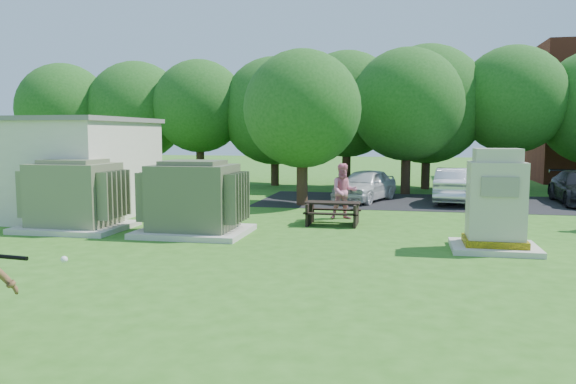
% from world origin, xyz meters
% --- Properties ---
extents(ground, '(120.00, 120.00, 0.00)m').
position_xyz_m(ground, '(0.00, 0.00, 0.00)').
color(ground, '#2D6619').
rests_on(ground, ground).
extents(service_building, '(10.00, 5.00, 3.20)m').
position_xyz_m(service_building, '(-11.00, 7.00, 1.60)').
color(service_building, beige).
rests_on(service_building, ground).
extents(parking_strip, '(20.00, 6.00, 0.01)m').
position_xyz_m(parking_strip, '(7.00, 13.50, 0.01)').
color(parking_strip, '#232326').
rests_on(parking_strip, ground).
extents(transformer_left, '(3.00, 2.40, 2.07)m').
position_xyz_m(transformer_left, '(-6.50, 4.50, 0.97)').
color(transformer_left, beige).
rests_on(transformer_left, ground).
extents(transformer_right, '(3.00, 2.40, 2.07)m').
position_xyz_m(transformer_right, '(-2.80, 4.50, 0.97)').
color(transformer_right, beige).
rests_on(transformer_right, ground).
extents(generator_cabinet, '(2.02, 1.65, 2.46)m').
position_xyz_m(generator_cabinet, '(5.12, 3.89, 1.08)').
color(generator_cabinet, beige).
rests_on(generator_cabinet, ground).
extents(picnic_table, '(1.67, 1.25, 0.71)m').
position_xyz_m(picnic_table, '(0.81, 6.92, 0.45)').
color(picnic_table, black).
rests_on(picnic_table, ground).
extents(person_at_picnic, '(1.06, 0.93, 1.84)m').
position_xyz_m(person_at_picnic, '(1.01, 8.15, 0.92)').
color(person_at_picnic, pink).
rests_on(person_at_picnic, ground).
extents(car_white, '(2.80, 4.27, 1.35)m').
position_xyz_m(car_white, '(1.34, 13.34, 0.68)').
color(car_white, silver).
rests_on(car_white, ground).
extents(car_silver_a, '(2.09, 4.52, 1.44)m').
position_xyz_m(car_silver_a, '(5.04, 13.53, 0.72)').
color(car_silver_a, silver).
rests_on(car_silver_a, ground).
extents(batting_equipment, '(1.49, 0.23, 0.10)m').
position_xyz_m(batting_equipment, '(-2.07, -4.00, 1.23)').
color(batting_equipment, black).
rests_on(batting_equipment, ground).
extents(tree_row, '(41.30, 13.30, 7.30)m').
position_xyz_m(tree_row, '(1.75, 18.50, 4.15)').
color(tree_row, '#47301E').
rests_on(tree_row, ground).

